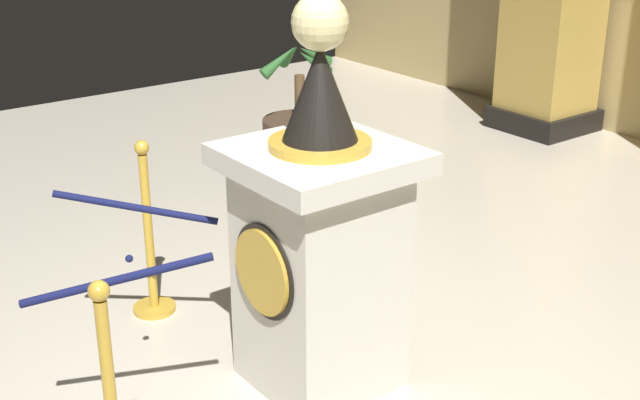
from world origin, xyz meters
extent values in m
cube|color=silver|center=(-0.20, 0.38, 0.55)|extent=(0.61, 0.61, 1.09)
cube|color=silver|center=(-0.20, 0.38, 1.14)|extent=(0.77, 0.77, 0.10)
cylinder|color=gold|center=(-0.20, 0.05, 0.68)|extent=(0.40, 0.03, 0.40)
cylinder|color=black|center=(-0.20, 0.06, 0.68)|extent=(0.45, 0.01, 0.45)
cylinder|color=gold|center=(-0.20, 0.38, 1.21)|extent=(0.46, 0.46, 0.04)
cone|color=black|center=(-0.20, 0.38, 1.45)|extent=(0.34, 0.34, 0.43)
cylinder|color=gold|center=(-0.20, 0.38, 1.66)|extent=(0.03, 0.03, 0.06)
sphere|color=beige|center=(-0.20, 0.38, 1.75)|extent=(0.25, 0.25, 0.25)
cylinder|color=gold|center=(-1.32, 0.04, 0.01)|extent=(0.24, 0.24, 0.03)
cylinder|color=gold|center=(-1.32, 0.04, 0.47)|extent=(0.05, 0.05, 0.93)
sphere|color=gold|center=(-1.32, 0.04, 0.97)|extent=(0.08, 0.08, 0.08)
sphere|color=gold|center=(0.02, -0.79, 0.95)|extent=(0.08, 0.08, 0.08)
cylinder|color=#141947|center=(-0.98, -0.17, 0.79)|extent=(0.45, 0.69, 0.22)
cylinder|color=#141947|center=(-0.31, -0.58, 0.79)|extent=(0.45, 0.69, 0.22)
sphere|color=#141947|center=(-0.65, -0.37, 0.70)|extent=(0.04, 0.04, 0.04)
cube|color=black|center=(-2.31, 4.65, 0.10)|extent=(0.79, 0.79, 0.20)
cylinder|color=#4C3828|center=(-2.66, 2.04, 0.23)|extent=(0.60, 0.60, 0.47)
cylinder|color=brown|center=(-2.66, 2.04, 0.64)|extent=(0.08, 0.08, 0.36)
cone|color=#2D662D|center=(-2.49, 2.05, 0.95)|extent=(0.36, 0.13, 0.21)
cone|color=#2D662D|center=(-2.69, 2.21, 0.95)|extent=(0.15, 0.34, 0.26)
cone|color=#2D662D|center=(-2.83, 2.07, 0.95)|extent=(0.35, 0.16, 0.27)
cone|color=#2D662D|center=(-2.69, 1.88, 0.95)|extent=(0.15, 0.33, 0.29)
camera|label=1|loc=(2.67, -1.80, 2.37)|focal=47.93mm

